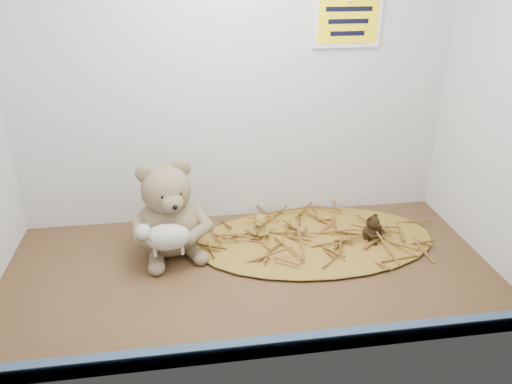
{
  "coord_description": "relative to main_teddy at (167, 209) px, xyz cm",
  "views": [
    {
      "loc": [
        -13.96,
        -102.17,
        69.92
      ],
      "look_at": [
        1.93,
        3.56,
        19.63
      ],
      "focal_mm": 35.0,
      "sensor_mm": 36.0,
      "label": 1
    }
  ],
  "objects": [
    {
      "name": "straw_bed",
      "position": [
        38.91,
        -0.68,
        -11.93
      ],
      "size": [
        65.16,
        37.84,
        1.26
      ],
      "primitive_type": "ellipsoid",
      "color": "brown",
      "rests_on": "shelf_floor"
    },
    {
      "name": "mini_teddy_brown",
      "position": [
        53.5,
        -3.5,
        -7.65
      ],
      "size": [
        8.44,
        8.5,
        7.3
      ],
      "primitive_type": null,
      "rotation": [
        0.0,
        0.0,
        0.64
      ],
      "color": "black",
      "rests_on": "straw_bed"
    },
    {
      "name": "toy_lamb",
      "position": [
        0.0,
        -9.01,
        -3.01
      ],
      "size": [
        14.08,
        8.59,
        9.1
      ],
      "primitive_type": null,
      "color": "#B8B4A5",
      "rests_on": "main_teddy"
    },
    {
      "name": "wall_sign",
      "position": [
        49.53,
        17.55,
        42.44
      ],
      "size": [
        16.0,
        1.2,
        11.0
      ],
      "primitive_type": "cube",
      "color": "yellow",
      "rests_on": "back_wall"
    },
    {
      "name": "alcove_shell",
      "position": [
        19.53,
        -2.85,
        32.44
      ],
      "size": [
        120.4,
        60.2,
        90.4
      ],
      "color": "#412816",
      "rests_on": "ground"
    },
    {
      "name": "front_rail",
      "position": [
        19.53,
        -40.65,
        -10.76
      ],
      "size": [
        119.28,
        2.2,
        3.6
      ],
      "primitive_type": "cube",
      "color": "#39516D",
      "rests_on": "shelf_floor"
    },
    {
      "name": "mini_teddy_tan",
      "position": [
        24.32,
        2.13,
        -7.73
      ],
      "size": [
        7.99,
        8.12,
        7.15
      ],
      "primitive_type": null,
      "rotation": [
        0.0,
        0.0,
        -0.5
      ],
      "color": "olive",
      "rests_on": "straw_bed"
    },
    {
      "name": "main_teddy",
      "position": [
        0.0,
        0.0,
        0.0
      ],
      "size": [
        25.16,
        25.96,
        25.13
      ],
      "primitive_type": null,
      "rotation": [
        0.0,
        0.0,
        0.27
      ],
      "color": "#8A6E55",
      "rests_on": "shelf_floor"
    }
  ]
}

